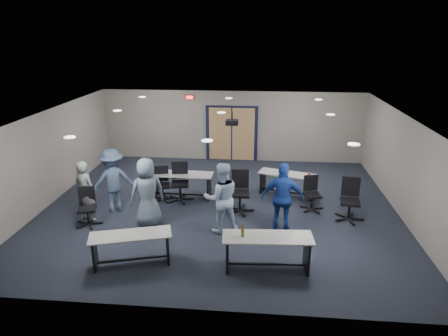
# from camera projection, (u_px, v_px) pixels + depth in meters

# --- Properties ---
(floor) EXTENTS (10.00, 10.00, 0.00)m
(floor) POSITION_uv_depth(u_px,v_px,m) (220.00, 207.00, 11.57)
(floor) COLOR #1B212C
(floor) RESTS_ON ground
(back_wall) EXTENTS (10.00, 0.04, 2.70)m
(back_wall) POSITION_uv_depth(u_px,v_px,m) (232.00, 126.00, 15.36)
(back_wall) COLOR gray
(back_wall) RESTS_ON floor
(front_wall) EXTENTS (10.00, 0.04, 2.70)m
(front_wall) POSITION_uv_depth(u_px,v_px,m) (193.00, 245.00, 6.89)
(front_wall) COLOR gray
(front_wall) RESTS_ON floor
(left_wall) EXTENTS (0.04, 9.00, 2.70)m
(left_wall) POSITION_uv_depth(u_px,v_px,m) (48.00, 158.00, 11.57)
(left_wall) COLOR gray
(left_wall) RESTS_ON floor
(right_wall) EXTENTS (0.04, 9.00, 2.70)m
(right_wall) POSITION_uv_depth(u_px,v_px,m) (405.00, 168.00, 10.68)
(right_wall) COLOR gray
(right_wall) RESTS_ON floor
(ceiling) EXTENTS (10.00, 9.00, 0.04)m
(ceiling) POSITION_uv_depth(u_px,v_px,m) (220.00, 115.00, 10.68)
(ceiling) COLOR silver
(ceiling) RESTS_ON back_wall
(double_door) EXTENTS (2.00, 0.07, 2.20)m
(double_door) POSITION_uv_depth(u_px,v_px,m) (232.00, 134.00, 15.42)
(double_door) COLOR black
(double_door) RESTS_ON back_wall
(exit_sign) EXTENTS (0.32, 0.07, 0.18)m
(exit_sign) POSITION_uv_depth(u_px,v_px,m) (190.00, 97.00, 15.09)
(exit_sign) COLOR black
(exit_sign) RESTS_ON back_wall
(ceiling_projector) EXTENTS (0.35, 0.32, 0.37)m
(ceiling_projector) POSITION_uv_depth(u_px,v_px,m) (232.00, 122.00, 11.22)
(ceiling_projector) COLOR black
(ceiling_projector) RESTS_ON ceiling
(ceiling_can_lights) EXTENTS (6.24, 5.74, 0.02)m
(ceiling_can_lights) POSITION_uv_depth(u_px,v_px,m) (221.00, 114.00, 10.93)
(ceiling_can_lights) COLOR white
(ceiling_can_lights) RESTS_ON ceiling
(table_front_left) EXTENTS (1.83, 1.05, 0.71)m
(table_front_left) POSITION_uv_depth(u_px,v_px,m) (131.00, 244.00, 8.63)
(table_front_left) COLOR #A5A29B
(table_front_left) RESTS_ON floor
(table_front_right) EXTENTS (1.93, 0.75, 1.05)m
(table_front_right) POSITION_uv_depth(u_px,v_px,m) (267.00, 246.00, 8.43)
(table_front_right) COLOR #A5A29B
(table_front_right) RESTS_ON floor
(table_back_left) EXTENTS (1.89, 0.66, 0.76)m
(table_back_left) POSITION_uv_depth(u_px,v_px,m) (182.00, 181.00, 12.09)
(table_back_left) COLOR #A5A29B
(table_back_left) RESTS_ON floor
(table_back_right) EXTENTS (1.82, 1.06, 0.81)m
(table_back_right) POSITION_uv_depth(u_px,v_px,m) (287.00, 180.00, 12.29)
(table_back_right) COLOR #A5A29B
(table_back_right) RESTS_ON floor
(chair_back_a) EXTENTS (0.80, 0.80, 1.02)m
(chair_back_a) POSITION_uv_depth(u_px,v_px,m) (162.00, 184.00, 11.88)
(chair_back_a) COLOR black
(chair_back_a) RESTS_ON floor
(chair_back_b) EXTENTS (0.83, 0.83, 1.15)m
(chair_back_b) POSITION_uv_depth(u_px,v_px,m) (180.00, 182.00, 11.84)
(chair_back_b) COLOR black
(chair_back_b) RESTS_ON floor
(chair_back_c) EXTENTS (0.77, 0.77, 1.17)m
(chair_back_c) POSITION_uv_depth(u_px,v_px,m) (240.00, 192.00, 11.11)
(chair_back_c) COLOR black
(chair_back_c) RESTS_ON floor
(chair_back_d) EXTENTS (0.74, 0.74, 0.98)m
(chair_back_d) POSITION_uv_depth(u_px,v_px,m) (313.00, 194.00, 11.23)
(chair_back_d) COLOR black
(chair_back_d) RESTS_ON floor
(chair_loose_left) EXTENTS (0.79, 0.79, 1.01)m
(chair_loose_left) POSITION_uv_depth(u_px,v_px,m) (87.00, 207.00, 10.34)
(chair_loose_left) COLOR black
(chair_loose_left) RESTS_ON floor
(chair_loose_right) EXTENTS (0.81, 0.81, 1.15)m
(chair_loose_right) POSITION_uv_depth(u_px,v_px,m) (350.00, 200.00, 10.62)
(chair_loose_right) COLOR black
(chair_loose_right) RESTS_ON floor
(person_gray) EXTENTS (0.71, 0.58, 1.67)m
(person_gray) POSITION_uv_depth(u_px,v_px,m) (85.00, 191.00, 10.54)
(person_gray) COLOR gray
(person_gray) RESTS_ON floor
(person_plaid) EXTENTS (1.07, 0.95, 1.83)m
(person_plaid) POSITION_uv_depth(u_px,v_px,m) (147.00, 193.00, 10.23)
(person_plaid) COLOR slate
(person_plaid) RESTS_ON floor
(person_lightblue) EXTENTS (1.05, 0.91, 1.83)m
(person_lightblue) POSITION_uv_depth(u_px,v_px,m) (221.00, 198.00, 9.91)
(person_lightblue) COLOR #BBDAF8
(person_lightblue) RESTS_ON floor
(person_navy) EXTENTS (1.12, 0.57, 1.83)m
(person_navy) POSITION_uv_depth(u_px,v_px,m) (283.00, 198.00, 9.88)
(person_navy) COLOR #1B3C99
(person_navy) RESTS_ON floor
(person_back) EXTENTS (1.35, 1.16, 1.81)m
(person_back) POSITION_uv_depth(u_px,v_px,m) (113.00, 180.00, 11.09)
(person_back) COLOR #435778
(person_back) RESTS_ON floor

